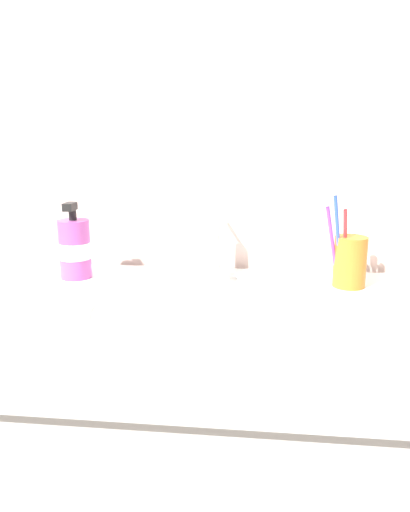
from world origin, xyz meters
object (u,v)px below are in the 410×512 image
faucet (214,245)px  soap_dispenser (75,248)px  toothbrush_red (345,235)px  toothbrush_blue (337,228)px  toothbrush_cup (350,262)px  toothbrush_purple (331,234)px

faucet → soap_dispenser: soap_dispenser is taller
toothbrush_red → toothbrush_blue: bearing=-161.4°
toothbrush_cup → toothbrush_blue: size_ratio=0.50×
toothbrush_purple → toothbrush_red: bearing=3.1°
faucet → toothbrush_cup: bearing=-7.9°
toothbrush_blue → toothbrush_purple: size_ratio=1.11×
toothbrush_purple → toothbrush_blue: bearing=-20.7°
toothbrush_cup → toothbrush_blue: 0.08m
faucet → toothbrush_blue: size_ratio=0.80×
faucet → soap_dispenser: 0.30m
toothbrush_blue → soap_dispenser: 0.54m
toothbrush_cup → toothbrush_red: size_ratio=0.57×
toothbrush_red → soap_dispenser: (-0.55, 0.01, -0.04)m
toothbrush_blue → soap_dispenser: size_ratio=1.26×
faucet → toothbrush_purple: toothbrush_purple is taller
toothbrush_purple → toothbrush_cup: bearing=11.1°
faucet → toothbrush_cup: size_ratio=1.61×
faucet → toothbrush_blue: (0.25, -0.05, 0.05)m
faucet → soap_dispenser: bearing=-172.8°
toothbrush_cup → toothbrush_purple: size_ratio=0.55×
faucet → toothbrush_red: 0.27m
toothbrush_red → soap_dispenser: size_ratio=1.10×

